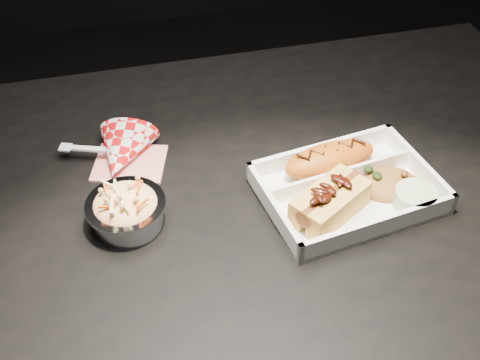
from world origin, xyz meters
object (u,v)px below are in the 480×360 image
Objects in this scene: food_tray at (347,191)px; fried_pastry at (330,159)px; foil_coleslaw_cup at (126,208)px; napkin_fork at (122,153)px; hotdog at (330,200)px; dining_table at (245,237)px.

fried_pastry is at bearing 90.00° from food_tray.
food_tray is 2.45× the size of foil_coleslaw_cup.
food_tray is at bearing -7.51° from napkin_fork.
foil_coleslaw_cup is at bearing 137.22° from hotdog.
foil_coleslaw_cup is at bearing -176.11° from dining_table.
fried_pastry is 1.16× the size of hotdog.
dining_table is 8.00× the size of fried_pastry.
napkin_fork is (-0.31, 0.16, 0.01)m from food_tray.
hotdog is 0.75× the size of napkin_fork.
fried_pastry is at bearing 0.44° from napkin_fork.
foil_coleslaw_cup is (-0.32, 0.02, 0.02)m from food_tray.
dining_table is at bearing 157.77° from food_tray.
napkin_fork reaches higher than fried_pastry.
foil_coleslaw_cup is (-0.17, -0.01, 0.12)m from dining_table.
hotdog is at bearing -15.71° from napkin_fork.
food_tray is at bearing -4.30° from foil_coleslaw_cup.
dining_table is 6.98× the size of napkin_fork.
hotdog reaches higher than food_tray.
food_tray is at bearing -81.64° from fried_pastry.
napkin_fork reaches higher than dining_table.
dining_table is 0.18m from fried_pastry.
food_tray is 1.82× the size of fried_pastry.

